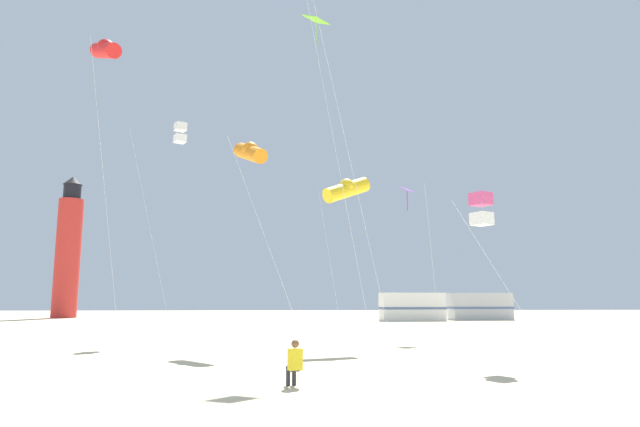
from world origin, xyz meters
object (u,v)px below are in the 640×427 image
object	(u,v)px
kite_tube_orange	(250,152)
lighthouse_distant	(68,251)
kite_tube_gold	(347,189)
kite_box_rainbow	(481,209)
kite_diamond_lime	(319,35)
kite_diamond_violet	(409,195)
kite_tube_scarlet	(106,50)
rv_van_white	(412,307)
kite_flyer_standing	(294,362)
kite_box_white	(180,133)
rv_van_silver	(480,307)

from	to	relation	value
kite_tube_orange	lighthouse_distant	world-z (taller)	lighthouse_distant
kite_tube_gold	kite_box_rainbow	bearing A→B (deg)	-58.64
kite_box_rainbow	kite_tube_orange	distance (m)	11.34
kite_box_rainbow	kite_diamond_lime	world-z (taller)	kite_diamond_lime
kite_diamond_violet	lighthouse_distant	size ratio (longest dim) A/B	0.51
kite_tube_scarlet	kite_diamond_violet	size ratio (longest dim) A/B	1.67
kite_box_rainbow	rv_van_white	xyz separation A→B (m)	(6.08, 37.02, -3.87)
kite_tube_gold	kite_flyer_standing	bearing A→B (deg)	-103.48
kite_tube_orange	lighthouse_distant	xyz separation A→B (m)	(-23.97, 41.54, -1.11)
lighthouse_distant	rv_van_white	bearing A→B (deg)	-16.06
kite_tube_gold	rv_van_white	bearing A→B (deg)	71.78
kite_tube_gold	kite_diamond_violet	distance (m)	6.68
kite_flyer_standing	kite_diamond_violet	xyz separation A→B (m)	(6.71, 15.99, 7.37)
lighthouse_distant	kite_diamond_violet	bearing A→B (deg)	-48.16
kite_flyer_standing	kite_tube_gold	world-z (taller)	kite_tube_gold
kite_diamond_lime	kite_box_rainbow	bearing A→B (deg)	-23.62
kite_tube_scarlet	kite_tube_gold	world-z (taller)	kite_tube_scarlet
lighthouse_distant	kite_box_white	bearing A→B (deg)	-61.39
kite_flyer_standing	kite_diamond_lime	bearing A→B (deg)	-114.45
kite_diamond_lime	rv_van_white	distance (m)	38.24
kite_tube_scarlet	lighthouse_distant	xyz separation A→B (m)	(-17.30, 42.20, -5.67)
kite_box_rainbow	lighthouse_distant	world-z (taller)	lighthouse_distant
kite_tube_gold	kite_diamond_violet	size ratio (longest dim) A/B	0.93
kite_tube_orange	rv_van_white	size ratio (longest dim) A/B	1.47
kite_box_rainbow	kite_diamond_violet	bearing A→B (deg)	89.24
kite_box_white	lighthouse_distant	bearing A→B (deg)	118.61
kite_tube_orange	rv_van_white	distance (m)	34.58
kite_tube_gold	rv_van_silver	size ratio (longest dim) A/B	1.20
lighthouse_distant	kite_tube_scarlet	bearing A→B (deg)	-67.71
kite_tube_scarlet	rv_van_silver	bearing A→B (deg)	48.74
lighthouse_distant	kite_box_rainbow	bearing A→B (deg)	-56.01
kite_flyer_standing	rv_van_silver	size ratio (longest dim) A/B	0.18
lighthouse_distant	rv_van_white	xyz separation A→B (m)	(38.52, -11.09, -6.45)
kite_diamond_violet	lighthouse_distant	bearing A→B (deg)	131.84
lighthouse_distant	kite_tube_gold	bearing A→B (deg)	-55.61
rv_van_white	rv_van_silver	distance (m)	7.87
kite_tube_orange	rv_van_white	bearing A→B (deg)	64.46
kite_flyer_standing	rv_van_white	size ratio (longest dim) A/B	0.18
kite_flyer_standing	kite_tube_orange	distance (m)	13.83
kite_diamond_lime	kite_box_white	bearing A→B (deg)	126.89
kite_tube_gold	rv_van_silver	xyz separation A→B (m)	(17.70, 32.33, -5.85)
kite_box_white	rv_van_silver	world-z (taller)	kite_box_white
kite_tube_gold	kite_box_white	bearing A→B (deg)	147.40
kite_flyer_standing	kite_diamond_violet	world-z (taller)	kite_diamond_violet
kite_flyer_standing	kite_box_rainbow	xyz separation A→B (m)	(6.55, 4.29, 4.65)
kite_diamond_lime	kite_tube_orange	xyz separation A→B (m)	(-2.97, 4.17, -3.83)
kite_diamond_lime	rv_van_white	size ratio (longest dim) A/B	2.10
kite_box_rainbow	rv_van_white	bearing A→B (deg)	80.68
kite_tube_orange	kite_tube_scarlet	bearing A→B (deg)	-174.30
kite_flyer_standing	kite_diamond_lime	size ratio (longest dim) A/B	0.08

